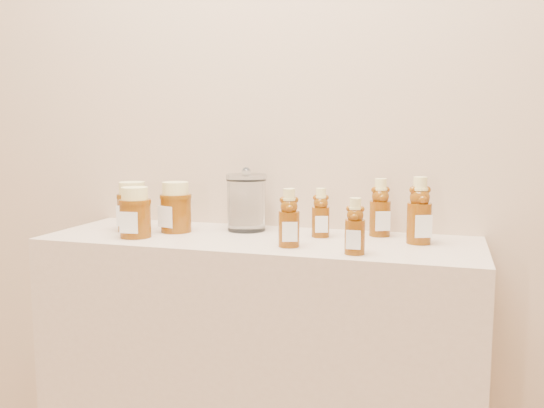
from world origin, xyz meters
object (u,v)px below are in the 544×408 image
(bear_bottle_front_left, at_px, (289,214))
(honey_jar_left, at_px, (133,206))
(glass_canister, at_px, (246,200))
(display_table, at_px, (259,392))
(bear_bottle_back_left, at_px, (321,209))

(bear_bottle_front_left, height_order, honey_jar_left, bear_bottle_front_left)
(bear_bottle_front_left, height_order, glass_canister, glass_canister)
(bear_bottle_front_left, relative_size, honey_jar_left, 1.17)
(display_table, distance_m, honey_jar_left, 0.65)
(bear_bottle_front_left, bearing_deg, honey_jar_left, 149.84)
(display_table, height_order, glass_canister, glass_canister)
(bear_bottle_front_left, xyz_separation_m, glass_canister, (-0.18, 0.19, 0.01))
(display_table, height_order, bear_bottle_back_left, bear_bottle_back_left)
(bear_bottle_front_left, bearing_deg, bear_bottle_back_left, 53.00)
(glass_canister, bearing_deg, honey_jar_left, -163.14)
(display_table, xyz_separation_m, bear_bottle_back_left, (0.16, 0.07, 0.53))
(honey_jar_left, bearing_deg, bear_bottle_front_left, -10.93)
(honey_jar_left, bearing_deg, bear_bottle_back_left, 6.03)
(display_table, relative_size, honey_jar_left, 8.30)
(display_table, bearing_deg, honey_jar_left, 179.60)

